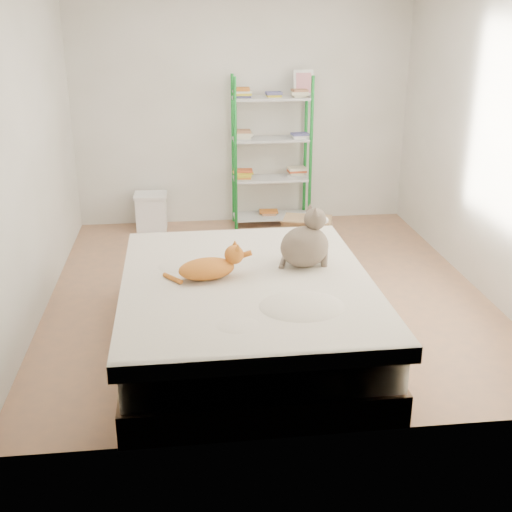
{
  "coord_description": "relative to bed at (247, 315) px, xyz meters",
  "views": [
    {
      "loc": [
        -0.7,
        -5.21,
        2.36
      ],
      "look_at": [
        -0.18,
        -0.73,
        0.62
      ],
      "focal_mm": 45.0,
      "sensor_mm": 36.0,
      "label": 1
    }
  ],
  "objects": [
    {
      "name": "room",
      "position": [
        0.28,
        1.03,
        1.02
      ],
      "size": [
        3.81,
        4.21,
        2.61
      ],
      "color": "tan",
      "rests_on": "ground"
    },
    {
      "name": "bed",
      "position": [
        0.0,
        0.0,
        0.0
      ],
      "size": [
        1.79,
        2.23,
        0.56
      ],
      "rotation": [
        0.0,
        0.0,
        0.01
      ],
      "color": "brown",
      "rests_on": "ground"
    },
    {
      "name": "orange_cat",
      "position": [
        -0.28,
        0.04,
        0.38
      ],
      "size": [
        0.52,
        0.34,
        0.19
      ],
      "primitive_type": null,
      "rotation": [
        0.0,
        0.0,
        0.18
      ],
      "color": "orange",
      "rests_on": "bed"
    },
    {
      "name": "grey_cat",
      "position": [
        0.45,
        0.19,
        0.51
      ],
      "size": [
        0.46,
        0.41,
        0.45
      ],
      "primitive_type": null,
      "rotation": [
        0.0,
        0.0,
        1.79
      ],
      "color": "#7C695D",
      "rests_on": "bed"
    },
    {
      "name": "shelf_unit",
      "position": [
        0.59,
        2.91,
        0.61
      ],
      "size": [
        0.91,
        0.36,
        1.74
      ],
      "color": "#1B8931",
      "rests_on": "ground"
    },
    {
      "name": "cardboard_box",
      "position": [
        0.83,
        2.0,
        -0.11
      ],
      "size": [
        0.58,
        0.58,
        0.39
      ],
      "rotation": [
        0.0,
        0.0,
        -0.29
      ],
      "color": "#A37A5B",
      "rests_on": "ground"
    },
    {
      "name": "white_bin",
      "position": [
        -0.8,
        2.88,
        -0.07
      ],
      "size": [
        0.37,
        0.33,
        0.42
      ],
      "rotation": [
        0.0,
        0.0,
        -0.03
      ],
      "color": "white",
      "rests_on": "ground"
    }
  ]
}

